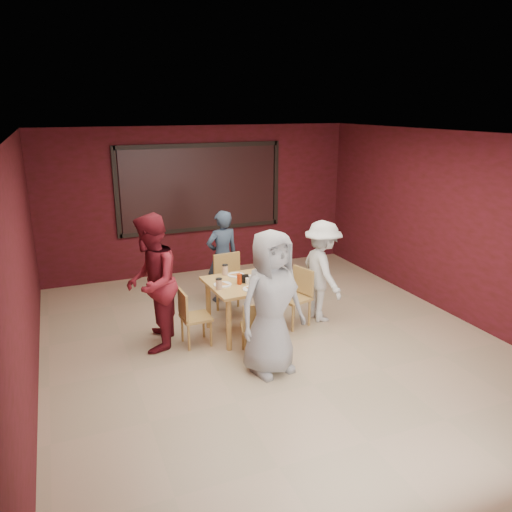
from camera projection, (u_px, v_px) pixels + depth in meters
name	position (u px, v px, depth m)	size (l,w,h in m)	color
floor	(274.00, 344.00, 6.86)	(7.00, 7.00, 0.00)	tan
window_blinds	(201.00, 188.00, 9.44)	(3.00, 0.02, 1.50)	black
dining_table	(244.00, 288.00, 7.01)	(1.04, 1.04, 0.93)	tan
chair_front	(256.00, 326.00, 6.40)	(0.45, 0.45, 0.77)	#B38845
chair_back	(230.00, 280.00, 7.82)	(0.49, 0.49, 0.93)	#B38845
chair_left	(191.00, 314.00, 6.72)	(0.40, 0.40, 0.79)	#B38845
chair_right	(297.00, 293.00, 7.37)	(0.52, 0.52, 0.86)	#B38845
diner_front	(271.00, 303.00, 5.94)	(0.88, 0.57, 1.79)	#959595
diner_back	(222.00, 256.00, 8.20)	(0.56, 0.37, 1.54)	#304055
diner_left	(151.00, 283.00, 6.53)	(0.89, 0.70, 1.84)	maroon
diner_right	(322.00, 271.00, 7.46)	(0.99, 0.57, 1.54)	silver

